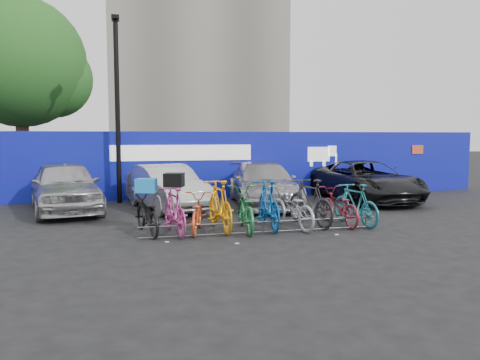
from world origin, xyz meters
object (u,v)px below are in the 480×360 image
object	(u,v)px
lamppost	(117,105)
bike_9	(355,204)
tree	(26,66)
bike_5	(268,204)
car_3	(365,181)
bike_6	(291,208)
car_0	(65,186)
bike_1	(174,211)
bike_8	(339,206)
bike_3	(220,205)
bike_4	(245,209)
bike_0	(147,213)
bike_rack	(263,227)
car_1	(166,187)
bike_7	(310,202)
car_2	(263,184)
bike_2	(196,213)

from	to	relation	value
lamppost	bike_9	distance (m)	8.45
tree	bike_5	distance (m)	13.12
car_3	bike_6	distance (m)	5.79
car_0	bike_1	distance (m)	4.86
tree	bike_8	world-z (taller)	tree
bike_1	bike_5	world-z (taller)	bike_5
tree	bike_6	xyz separation A→B (m)	(7.64, -10.18, -4.57)
tree	bike_1	size ratio (longest dim) A/B	4.31
bike_3	lamppost	bearing A→B (deg)	-69.96
bike_4	bike_5	xyz separation A→B (m)	(0.61, 0.10, 0.08)
car_3	bike_1	size ratio (longest dim) A/B	2.75
car_3	bike_3	size ratio (longest dim) A/B	2.46
bike_0	bike_1	xyz separation A→B (m)	(0.61, -0.18, 0.07)
car_3	bike_0	size ratio (longest dim) A/B	2.74
car_3	tree	bearing A→B (deg)	151.18
car_0	bike_5	distance (m)	6.37
bike_0	bike_4	distance (m)	2.28
bike_rack	car_3	distance (m)	6.76
car_3	bike_0	bearing A→B (deg)	-154.64
tree	bike_1	world-z (taller)	tree
car_1	bike_3	xyz separation A→B (m)	(0.92, -3.56, -0.07)
bike_3	bike_4	size ratio (longest dim) A/B	1.02
tree	car_1	xyz separation A→B (m)	(4.98, -6.46, -4.39)
bike_5	bike_6	size ratio (longest dim) A/B	1.04
bike_1	bike_9	xyz separation A→B (m)	(4.51, -0.02, -0.01)
bike_0	bike_7	xyz separation A→B (m)	(4.00, 0.03, 0.12)
car_3	bike_8	world-z (taller)	car_3
bike_3	bike_5	xyz separation A→B (m)	(1.18, -0.08, -0.01)
lamppost	bike_7	world-z (taller)	lamppost
car_2	bike_7	size ratio (longest dim) A/B	2.41
bike_6	lamppost	bearing A→B (deg)	-65.27
bike_8	bike_5	bearing A→B (deg)	-2.94
bike_0	bike_8	size ratio (longest dim) A/B	1.00
bike_rack	bike_1	size ratio (longest dim) A/B	3.09
car_3	bike_9	bearing A→B (deg)	-123.16
bike_4	bike_9	world-z (taller)	bike_9
bike_9	bike_rack	bearing A→B (deg)	-0.20
lamppost	car_3	xyz separation A→B (m)	(8.26, -1.54, -2.58)
bike_9	car_2	bearing A→B (deg)	-82.77
bike_1	bike_5	xyz separation A→B (m)	(2.26, 0.08, 0.05)
car_0	bike_3	bearing A→B (deg)	-56.11
bike_2	bike_9	xyz separation A→B (m)	(3.99, -0.10, 0.08)
car_2	bike_4	size ratio (longest dim) A/B	2.40
bike_4	bike_5	distance (m)	0.62
car_2	bike_4	distance (m)	4.22
bike_rack	bike_0	size ratio (longest dim) A/B	3.08
car_2	bike_2	bearing A→B (deg)	-119.13
car_2	bike_3	bearing A→B (deg)	-113.63
car_0	bike_2	xyz separation A→B (m)	(3.30, -3.89, -0.31)
bike_7	bike_1	bearing A→B (deg)	-7.18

